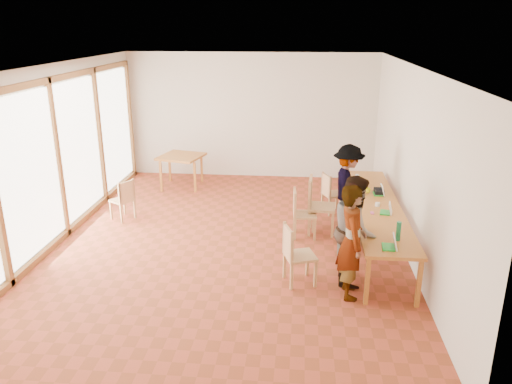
% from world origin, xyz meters
% --- Properties ---
extents(ground, '(8.00, 8.00, 0.00)m').
position_xyz_m(ground, '(0.00, 0.00, 0.00)').
color(ground, '#A03F26').
rests_on(ground, ground).
extents(wall_back, '(6.00, 0.10, 3.00)m').
position_xyz_m(wall_back, '(0.00, 4.00, 1.50)').
color(wall_back, beige).
rests_on(wall_back, ground).
extents(wall_front, '(6.00, 0.10, 3.00)m').
position_xyz_m(wall_front, '(0.00, -4.00, 1.50)').
color(wall_front, beige).
rests_on(wall_front, ground).
extents(wall_right, '(0.10, 8.00, 3.00)m').
position_xyz_m(wall_right, '(3.00, 0.00, 1.50)').
color(wall_right, beige).
rests_on(wall_right, ground).
extents(window_wall, '(0.10, 8.00, 3.00)m').
position_xyz_m(window_wall, '(-2.96, 0.00, 1.50)').
color(window_wall, white).
rests_on(window_wall, ground).
extents(ceiling, '(6.00, 8.00, 0.04)m').
position_xyz_m(ceiling, '(0.00, 0.00, 3.02)').
color(ceiling, white).
rests_on(ceiling, wall_back).
extents(communal_table, '(0.80, 4.00, 0.75)m').
position_xyz_m(communal_table, '(2.50, 0.06, 0.70)').
color(communal_table, '#B77228').
rests_on(communal_table, ground).
extents(side_table, '(0.90, 0.90, 0.75)m').
position_xyz_m(side_table, '(-1.52, 2.97, 0.67)').
color(side_table, '#B77228').
rests_on(side_table, ground).
extents(chair_near, '(0.53, 0.53, 0.48)m').
position_xyz_m(chair_near, '(1.16, -1.39, 0.55)').
color(chair_near, tan).
rests_on(chair_near, ground).
extents(chair_mid, '(0.51, 0.51, 0.55)m').
position_xyz_m(chair_mid, '(1.51, 0.55, 0.63)').
color(chair_mid, tan).
rests_on(chair_mid, ground).
extents(chair_far, '(0.43, 0.43, 0.46)m').
position_xyz_m(chair_far, '(1.23, 0.33, 0.53)').
color(chair_far, tan).
rests_on(chair_far, ground).
extents(chair_empty, '(0.50, 0.50, 0.44)m').
position_xyz_m(chair_empty, '(1.82, 1.55, 0.50)').
color(chair_empty, tan).
rests_on(chair_empty, ground).
extents(chair_spare, '(0.52, 0.52, 0.43)m').
position_xyz_m(chair_spare, '(-2.13, 0.82, 0.49)').
color(chair_spare, tan).
rests_on(chair_spare, ground).
extents(person_near, '(0.43, 0.62, 1.63)m').
position_xyz_m(person_near, '(1.95, -1.64, 0.81)').
color(person_near, gray).
rests_on(person_near, ground).
extents(person_mid, '(0.62, 0.79, 1.61)m').
position_xyz_m(person_mid, '(2.03, -1.18, 0.81)').
color(person_mid, gray).
rests_on(person_mid, ground).
extents(person_far, '(0.58, 1.00, 1.55)m').
position_xyz_m(person_far, '(2.11, 0.98, 0.77)').
color(person_far, gray).
rests_on(person_far, ground).
extents(laptop_near, '(0.22, 0.25, 0.19)m').
position_xyz_m(laptop_near, '(2.48, -1.66, 0.80)').
color(laptop_near, green).
rests_on(laptop_near, communal_table).
extents(laptop_mid, '(0.22, 0.25, 0.18)m').
position_xyz_m(laptop_mid, '(2.63, -0.34, 0.80)').
color(laptop_mid, green).
rests_on(laptop_mid, communal_table).
extents(laptop_far, '(0.19, 0.22, 0.18)m').
position_xyz_m(laptop_far, '(2.64, 0.58, 0.80)').
color(laptop_far, green).
rests_on(laptop_far, communal_table).
extents(yellow_mug, '(0.13, 0.13, 0.09)m').
position_xyz_m(yellow_mug, '(2.43, 0.67, 0.79)').
color(yellow_mug, yellow).
rests_on(yellow_mug, communal_table).
extents(green_bottle, '(0.07, 0.07, 0.28)m').
position_xyz_m(green_bottle, '(2.61, -1.40, 0.89)').
color(green_bottle, '#20834E').
rests_on(green_bottle, communal_table).
extents(clear_glass, '(0.07, 0.07, 0.09)m').
position_xyz_m(clear_glass, '(2.33, 1.50, 0.80)').
color(clear_glass, silver).
rests_on(clear_glass, communal_table).
extents(condiment_cup, '(0.08, 0.08, 0.06)m').
position_xyz_m(condiment_cup, '(2.52, -0.02, 0.78)').
color(condiment_cup, white).
rests_on(condiment_cup, communal_table).
extents(pink_phone, '(0.05, 0.10, 0.01)m').
position_xyz_m(pink_phone, '(2.39, -0.36, 0.76)').
color(pink_phone, '#D2498D').
rests_on(pink_phone, communal_table).
extents(black_pouch, '(0.16, 0.26, 0.09)m').
position_xyz_m(black_pouch, '(2.63, 0.61, 0.80)').
color(black_pouch, black).
rests_on(black_pouch, communal_table).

